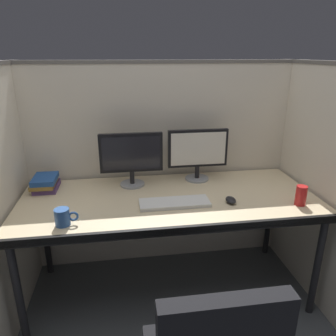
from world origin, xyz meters
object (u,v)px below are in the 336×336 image
object	(u,v)px
monitor_left	(131,156)
soda_can	(301,195)
monitor_right	(198,151)
keyboard_main	(175,203)
computer_mouse	(231,200)
desk	(169,204)
coffee_mug	(63,217)
book_stack	(45,183)

from	to	relation	value
monitor_left	soda_can	distance (m)	1.11
monitor_right	keyboard_main	xyz separation A→B (m)	(-0.23, -0.39, -0.20)
keyboard_main	computer_mouse	size ratio (longest dim) A/B	4.48
monitor_right	monitor_left	bearing A→B (deg)	-175.34
desk	monitor_left	world-z (taller)	monitor_left
desk	computer_mouse	xyz separation A→B (m)	(0.37, -0.13, 0.07)
monitor_left	coffee_mug	distance (m)	0.66
desk	monitor_left	distance (m)	0.43
computer_mouse	desk	bearing A→B (deg)	160.52
book_stack	soda_can	distance (m)	1.66
monitor_right	soda_can	distance (m)	0.74
monitor_left	monitor_right	size ratio (longest dim) A/B	1.00
desk	keyboard_main	world-z (taller)	keyboard_main
coffee_mug	monitor_right	bearing A→B (deg)	32.09
monitor_right	keyboard_main	distance (m)	0.49
book_stack	keyboard_main	bearing A→B (deg)	-23.18
monitor_left	book_stack	size ratio (longest dim) A/B	1.93
monitor_left	soda_can	size ratio (longest dim) A/B	3.52
soda_can	coffee_mug	distance (m)	1.40
coffee_mug	computer_mouse	bearing A→B (deg)	7.66
desk	monitor_right	size ratio (longest dim) A/B	4.42
keyboard_main	soda_can	bearing A→B (deg)	-8.51
monitor_left	computer_mouse	size ratio (longest dim) A/B	4.48
keyboard_main	book_stack	size ratio (longest dim) A/B	1.93
monitor_right	book_stack	distance (m)	1.07
computer_mouse	book_stack	xyz separation A→B (m)	(-1.18, 0.38, 0.03)
desk	computer_mouse	bearing A→B (deg)	-19.48
computer_mouse	coffee_mug	size ratio (longest dim) A/B	0.76
monitor_left	keyboard_main	world-z (taller)	monitor_left
desk	coffee_mug	bearing A→B (deg)	-157.06
monitor_left	book_stack	bearing A→B (deg)	179.22
desk	soda_can	size ratio (longest dim) A/B	15.57
monitor_left	monitor_right	xyz separation A→B (m)	(0.47, 0.04, 0.00)
monitor_left	keyboard_main	xyz separation A→B (m)	(0.24, -0.35, -0.20)
computer_mouse	book_stack	bearing A→B (deg)	162.12
monitor_right	coffee_mug	distance (m)	1.04
monitor_left	keyboard_main	distance (m)	0.47
desk	keyboard_main	distance (m)	0.12
desk	book_stack	size ratio (longest dim) A/B	8.55
computer_mouse	soda_can	world-z (taller)	soda_can
book_stack	desk	bearing A→B (deg)	-17.16
coffee_mug	desk	bearing A→B (deg)	22.94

